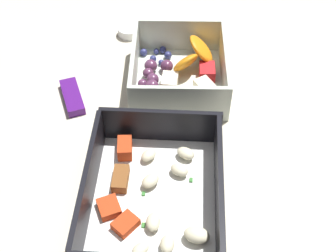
{
  "coord_description": "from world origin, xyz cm",
  "views": [
    {
      "loc": [
        -41.53,
        -3.11,
        47.95
      ],
      "look_at": [
        -1.11,
        -0.88,
        4.0
      ],
      "focal_mm": 48.92,
      "sensor_mm": 36.0,
      "label": 1
    }
  ],
  "objects_px": {
    "paper_cup_liner": "(129,31)",
    "pasta_container": "(153,194)",
    "fruit_bowl": "(180,72)",
    "candy_bar": "(72,97)"
  },
  "relations": [
    {
      "from": "candy_bar",
      "to": "paper_cup_liner",
      "type": "height_order",
      "value": "paper_cup_liner"
    },
    {
      "from": "paper_cup_liner",
      "to": "fruit_bowl",
      "type": "bearing_deg",
      "value": -142.24
    },
    {
      "from": "pasta_container",
      "to": "fruit_bowl",
      "type": "relative_size",
      "value": 1.25
    },
    {
      "from": "pasta_container",
      "to": "paper_cup_liner",
      "type": "relative_size",
      "value": 5.46
    },
    {
      "from": "pasta_container",
      "to": "fruit_bowl",
      "type": "distance_m",
      "value": 0.22
    },
    {
      "from": "paper_cup_liner",
      "to": "pasta_container",
      "type": "bearing_deg",
      "value": -168.78
    },
    {
      "from": "pasta_container",
      "to": "paper_cup_liner",
      "type": "height_order",
      "value": "pasta_container"
    },
    {
      "from": "candy_bar",
      "to": "pasta_container",
      "type": "bearing_deg",
      "value": -142.49
    },
    {
      "from": "pasta_container",
      "to": "candy_bar",
      "type": "bearing_deg",
      "value": 37.61
    },
    {
      "from": "fruit_bowl",
      "to": "paper_cup_liner",
      "type": "xyz_separation_m",
      "value": [
        0.11,
        0.09,
        -0.01
      ]
    }
  ]
}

